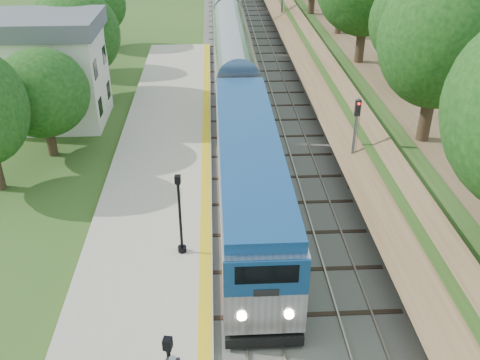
{
  "coord_description": "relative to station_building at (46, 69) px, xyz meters",
  "views": [
    {
      "loc": [
        -1.75,
        -8.76,
        16.28
      ],
      "look_at": [
        -0.5,
        15.07,
        2.8
      ],
      "focal_mm": 40.0,
      "sensor_mm": 36.0,
      "label": 1
    }
  ],
  "objects": [
    {
      "name": "trackbed",
      "position": [
        16.0,
        30.0,
        -4.02
      ],
      "size": [
        9.5,
        170.0,
        0.28
      ],
      "color": "#4C4944",
      "rests_on": "ground"
    },
    {
      "name": "platform",
      "position": [
        8.8,
        -14.0,
        -3.9
      ],
      "size": [
        6.4,
        68.0,
        0.38
      ],
      "primitive_type": "cube",
      "color": "#A99B88",
      "rests_on": "ground"
    },
    {
      "name": "yellow_stripe",
      "position": [
        11.65,
        -14.0,
        -3.7
      ],
      "size": [
        0.55,
        68.0,
        0.01
      ],
      "primitive_type": "cube",
      "color": "gold",
      "rests_on": "platform"
    },
    {
      "name": "embankment",
      "position": [
        24.35,
        30.0,
        -2.14
      ],
      "size": [
        10.64,
        170.0,
        11.7
      ],
      "color": "brown",
      "rests_on": "ground"
    },
    {
      "name": "station_building",
      "position": [
        0.0,
        0.0,
        0.0
      ],
      "size": [
        8.6,
        6.6,
        8.0
      ],
      "color": "white",
      "rests_on": "ground"
    },
    {
      "name": "trees_behind_platform",
      "position": [
        2.83,
        -9.33,
        0.44
      ],
      "size": [
        7.82,
        53.32,
        7.21
      ],
      "color": "#332316",
      "rests_on": "ground"
    },
    {
      "name": "lamppost_far",
      "position": [
        10.53,
        -17.6,
        -1.82
      ],
      "size": [
        0.42,
        0.42,
        4.24
      ],
      "color": "black",
      "rests_on": "platform"
    },
    {
      "name": "signal_farside",
      "position": [
        20.2,
        -11.51,
        -0.5
      ],
      "size": [
        0.31,
        0.25,
        5.68
      ],
      "color": "slate",
      "rests_on": "ground"
    }
  ]
}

